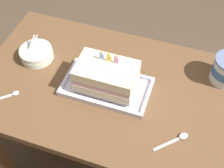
# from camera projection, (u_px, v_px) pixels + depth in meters

# --- Properties ---
(ground_plane) EXTENTS (8.00, 8.00, 0.00)m
(ground_plane) POSITION_uv_depth(u_px,v_px,m) (116.00, 163.00, 1.84)
(ground_plane) COLOR #4C3D2D
(dining_table) EXTENTS (1.20, 0.68, 0.73)m
(dining_table) POSITION_uv_depth(u_px,v_px,m) (117.00, 104.00, 1.36)
(dining_table) COLOR brown
(dining_table) RESTS_ON ground_plane
(foil_tray) EXTENTS (0.36, 0.20, 0.02)m
(foil_tray) POSITION_uv_depth(u_px,v_px,m) (107.00, 87.00, 1.27)
(foil_tray) COLOR silver
(foil_tray) RESTS_ON dining_table
(birthday_cake) EXTENTS (0.24, 0.15, 0.15)m
(birthday_cake) POSITION_uv_depth(u_px,v_px,m) (106.00, 76.00, 1.22)
(birthday_cake) COLOR beige
(birthday_cake) RESTS_ON foil_tray
(bowl_stack) EXTENTS (0.15, 0.15, 0.11)m
(bowl_stack) POSITION_uv_depth(u_px,v_px,m) (36.00, 54.00, 1.37)
(bowl_stack) COLOR silver
(bowl_stack) RESTS_ON dining_table
(serving_spoon_near_tray) EXTENTS (0.12, 0.12, 0.01)m
(serving_spoon_near_tray) POSITION_uv_depth(u_px,v_px,m) (180.00, 138.00, 1.12)
(serving_spoon_near_tray) COLOR silver
(serving_spoon_near_tray) RESTS_ON dining_table
(serving_spoon_by_bowls) EXTENTS (0.11, 0.10, 0.01)m
(serving_spoon_by_bowls) POSITION_uv_depth(u_px,v_px,m) (12.00, 94.00, 1.25)
(serving_spoon_by_bowls) COLOR silver
(serving_spoon_by_bowls) RESTS_ON dining_table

